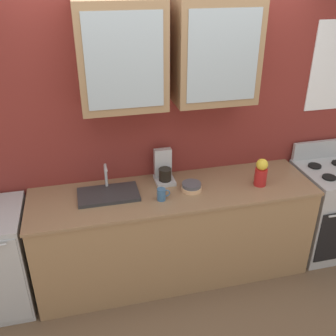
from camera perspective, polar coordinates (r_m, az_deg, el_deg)
name	(u,v)px	position (r m, az deg, el deg)	size (l,w,h in m)	color
ground_plane	(174,270)	(3.85, 0.84, -14.90)	(10.00, 10.00, 0.00)	brown
back_wall_unit	(166,107)	(3.34, -0.35, 9.06)	(4.46, 0.44, 2.81)	maroon
counter	(174,233)	(3.56, 0.89, -9.57)	(2.46, 0.68, 0.90)	#93704C
stove_range	(325,210)	(4.16, 22.15, -5.76)	(0.56, 0.67, 1.08)	#ADAFB5
sink_faucet	(108,194)	(3.27, -8.82, -3.77)	(0.51, 0.30, 0.25)	#2D2D30
bowl_stack	(191,187)	(3.31, 3.49, -2.78)	(0.17, 0.17, 0.07)	#E0AD7F
vase	(261,172)	(3.44, 13.60, -0.64)	(0.11, 0.11, 0.25)	#B21E1E
cup_near_sink	(162,194)	(3.16, -0.94, -3.91)	(0.11, 0.07, 0.10)	#38608C
coffee_maker	(164,170)	(3.42, -0.63, -0.24)	(0.17, 0.20, 0.29)	#B7B7BC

